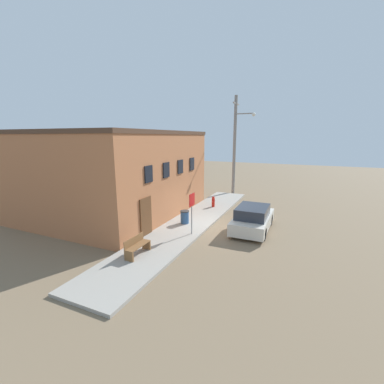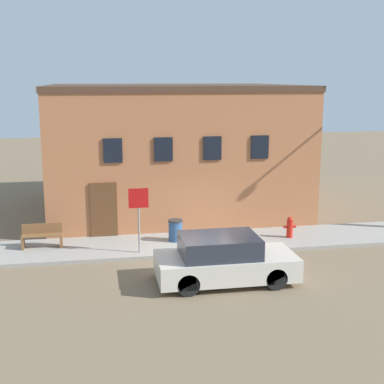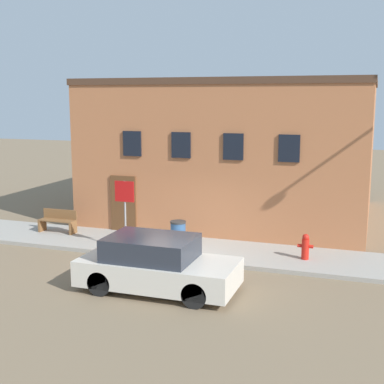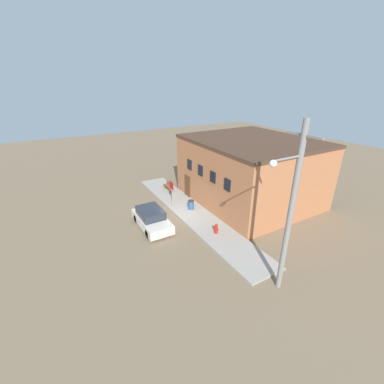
% 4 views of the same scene
% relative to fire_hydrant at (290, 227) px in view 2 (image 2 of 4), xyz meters
% --- Properties ---
extents(ground_plane, '(80.00, 80.00, 0.00)m').
position_rel_fire_hydrant_xyz_m(ground_plane, '(-3.75, -1.23, -0.53)').
color(ground_plane, '#7A664C').
extents(sidewalk, '(17.92, 2.68, 0.13)m').
position_rel_fire_hydrant_xyz_m(sidewalk, '(-3.75, 0.11, -0.46)').
color(sidewalk, '#9E998E').
rests_on(sidewalk, ground).
extents(brick_building, '(10.84, 9.55, 5.72)m').
position_rel_fire_hydrant_xyz_m(brick_building, '(-3.63, 6.15, 2.33)').
color(brick_building, '#B26B42').
rests_on(brick_building, ground).
extents(fire_hydrant, '(0.48, 0.23, 0.80)m').
position_rel_fire_hydrant_xyz_m(fire_hydrant, '(0.00, 0.00, 0.00)').
color(fire_hydrant, red).
rests_on(fire_hydrant, sidewalk).
extents(stop_sign, '(0.68, 0.06, 2.26)m').
position_rel_fire_hydrant_xyz_m(stop_sign, '(-5.71, -0.78, 1.18)').
color(stop_sign, gray).
rests_on(stop_sign, sidewalk).
extents(bench, '(1.39, 0.44, 0.83)m').
position_rel_fire_hydrant_xyz_m(bench, '(-9.05, 0.43, 0.01)').
color(bench, brown).
rests_on(bench, sidewalk).
extents(trash_bin, '(0.53, 0.53, 0.79)m').
position_rel_fire_hydrant_xyz_m(trash_bin, '(-4.29, 0.34, 0.00)').
color(trash_bin, '#2D517F').
rests_on(trash_bin, sidewalk).
extents(parked_car, '(4.15, 1.88, 1.45)m').
position_rel_fire_hydrant_xyz_m(parked_car, '(-3.42, -3.62, 0.16)').
color(parked_car, black).
rests_on(parked_car, ground).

